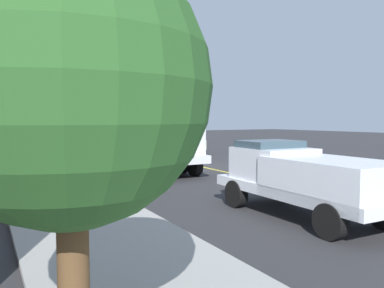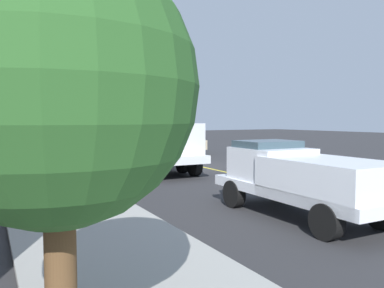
% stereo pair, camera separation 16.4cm
% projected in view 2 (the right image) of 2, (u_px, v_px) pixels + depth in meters
% --- Properties ---
extents(ground, '(120.00, 120.00, 0.00)m').
position_uv_depth(ground, '(199.00, 166.00, 22.46)').
color(ground, '#2D2D30').
extents(sidewalk_far_side, '(60.09, 5.87, 0.12)m').
position_uv_depth(sidewalk_far_side, '(40.00, 175.00, 18.44)').
color(sidewalk_far_side, '#9E9E99').
rests_on(sidewalk_far_side, ground).
extents(lane_centre_stripe, '(49.97, 2.05, 0.01)m').
position_uv_depth(lane_centre_stripe, '(199.00, 166.00, 22.46)').
color(lane_centre_stripe, yellow).
rests_on(lane_centre_stripe, ground).
extents(utility_bucket_truck, '(8.29, 3.10, 7.33)m').
position_uv_depth(utility_bucket_truck, '(150.00, 140.00, 20.70)').
color(utility_bucket_truck, silver).
rests_on(utility_bucket_truck, ground).
extents(service_pickup_truck, '(5.68, 2.36, 2.06)m').
position_uv_depth(service_pickup_truck, '(301.00, 177.00, 10.75)').
color(service_pickup_truck, white).
rests_on(service_pickup_truck, ground).
extents(passing_minivan, '(4.87, 2.10, 1.69)m').
position_uv_depth(passing_minivan, '(181.00, 141.00, 30.65)').
color(passing_minivan, tan).
rests_on(passing_minivan, ground).
extents(traffic_cone_mid_front, '(0.40, 0.40, 0.80)m').
position_uv_depth(traffic_cone_mid_front, '(232.00, 172.00, 17.25)').
color(traffic_cone_mid_front, black).
rests_on(traffic_cone_mid_front, ground).
extents(traffic_cone_mid_rear, '(0.40, 0.40, 0.73)m').
position_uv_depth(traffic_cone_mid_rear, '(158.00, 156.00, 24.80)').
color(traffic_cone_mid_rear, black).
rests_on(traffic_cone_mid_rear, ground).
extents(traffic_signal_mast, '(5.58, 0.70, 7.77)m').
position_uv_depth(traffic_signal_mast, '(50.00, 70.00, 21.35)').
color(traffic_signal_mast, gray).
rests_on(traffic_signal_mast, ground).
extents(street_tree_left, '(2.82, 2.82, 4.46)m').
position_uv_depth(street_tree_left, '(57.00, 88.00, 3.85)').
color(street_tree_left, brown).
rests_on(street_tree_left, ground).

